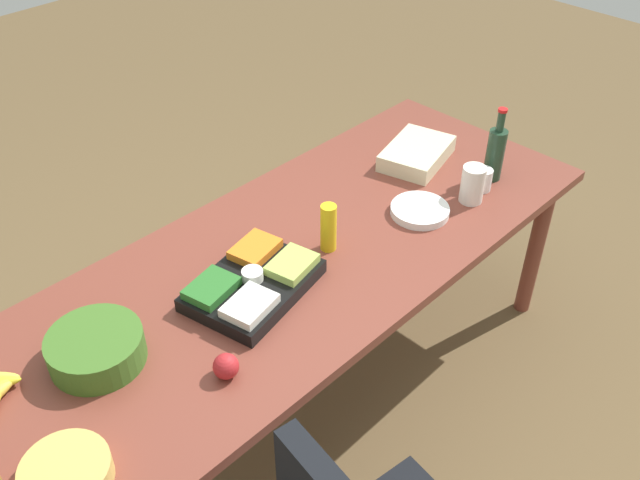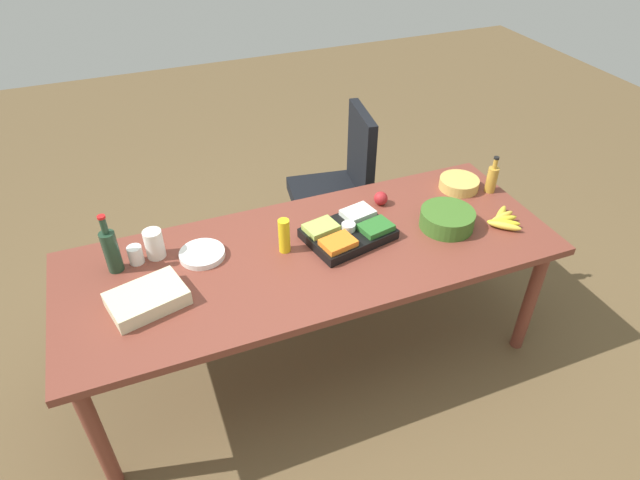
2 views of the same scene
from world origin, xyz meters
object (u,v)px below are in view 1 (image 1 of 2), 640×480
conference_table (292,273)px  sheet_cake (417,154)px  wine_bottle (495,152)px  paper_plate_stack (420,210)px  salad_bowl (96,348)px  veggie_tray (253,283)px  mayo_jar (473,184)px  paper_cup (483,180)px  apple_red (226,366)px  chip_bowl (66,474)px  mustard_bottle (328,228)px

conference_table → sheet_cake: 0.81m
wine_bottle → paper_plate_stack: 0.41m
salad_bowl → wine_bottle: 1.66m
veggie_tray → mayo_jar: mayo_jar is taller
veggie_tray → mayo_jar: size_ratio=3.20×
conference_table → paper_cup: 0.85m
conference_table → salad_bowl: 0.73m
veggie_tray → wine_bottle: bearing=171.0°
mayo_jar → paper_plate_stack: size_ratio=0.67×
apple_red → chip_bowl: 0.49m
chip_bowl → salad_bowl: bearing=-132.2°
conference_table → wine_bottle: (-0.91, 0.21, 0.19)m
wine_bottle → sheet_cake: bearing=-69.9°
apple_red → salad_bowl: 0.39m
mustard_bottle → salad_bowl: size_ratio=0.65×
conference_table → paper_plate_stack: (-0.51, 0.16, 0.09)m
wine_bottle → apple_red: bearing=1.6°
wine_bottle → salad_bowl: bearing=-9.6°
conference_table → apple_red: (0.50, 0.25, 0.11)m
sheet_cake → paper_cup: (-0.01, 0.32, 0.01)m
paper_cup → chip_bowl: size_ratio=0.40×
sheet_cake → paper_plate_stack: 0.38m
apple_red → mustard_bottle: size_ratio=0.42×
veggie_tray → mayo_jar: bearing=167.3°
sheet_cake → paper_cup: bearing=92.1°
sheet_cake → paper_plate_stack: bearing=40.1°
mayo_jar → paper_plate_stack: 0.23m
apple_red → conference_table: bearing=-153.2°
mayo_jar → chip_bowl: (1.71, -0.01, -0.04)m
paper_cup → paper_plate_stack: 0.31m
mayo_jar → chip_bowl: bearing=-0.4°
conference_table → mayo_jar: bearing=161.3°
paper_cup → paper_plate_stack: bearing=-13.7°
veggie_tray → chip_bowl: (0.78, 0.20, -0.01)m
mayo_jar → wine_bottle: size_ratio=0.48×
mayo_jar → apple_red: mayo_jar is taller
paper_plate_stack → salad_bowl: bearing=-10.2°
chip_bowl → mustard_bottle: bearing=-171.0°
mayo_jar → apple_red: 1.22m
apple_red → wine_bottle: wine_bottle is taller
apple_red → mustard_bottle: bearing=-162.7°
sheet_cake → salad_bowl: bearing=0.8°
paper_cup → veggie_tray: bearing=-10.9°
veggie_tray → sheet_cake: size_ratio=1.48×
veggie_tray → wine_bottle: wine_bottle is taller
paper_cup → wine_bottle: (-0.10, -0.02, 0.07)m
apple_red → mustard_bottle: 0.65m
sheet_cake → wine_bottle: 0.33m
conference_table → wine_bottle: bearing=166.9°
sheet_cake → chip_bowl: 1.82m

